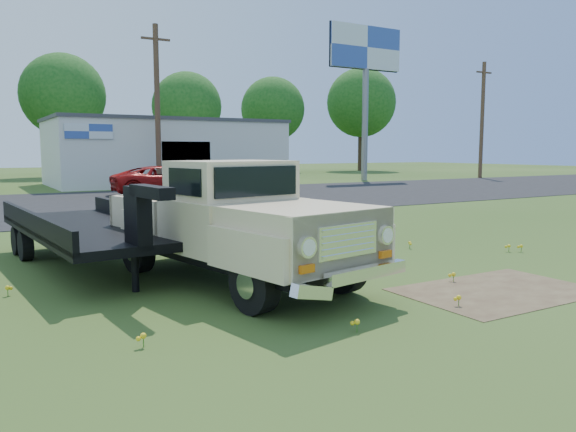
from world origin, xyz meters
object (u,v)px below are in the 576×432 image
Objects in this scene: vintage_pickup_truck at (232,222)px; flatbed_trailer at (90,222)px; dark_sedan at (253,180)px; red_pickup at (164,181)px; billboard at (366,61)px.

vintage_pickup_truck reaches higher than flatbed_trailer.
dark_sedan is at bearing 51.53° from vintage_pickup_truck.
vintage_pickup_truck is 3.08m from flatbed_trailer.
flatbed_trailer is 18.24m from dark_sedan.
vintage_pickup_truck is 19.10m from red_pickup.
flatbed_trailer is at bearing 125.31° from dark_sedan.
red_pickup is (6.62, 15.97, -0.15)m from flatbed_trailer.
vintage_pickup_truck is at bearing -59.46° from flatbed_trailer.
billboard is 1.98× the size of vintage_pickup_truck.
billboard is 2.19× the size of red_pickup.
dark_sedan is (10.85, 14.66, -0.16)m from flatbed_trailer.
billboard is 33.07m from flatbed_trailer.
billboard is 16.61m from dark_sedan.
flatbed_trailer is at bearing -137.17° from billboard.
red_pickup is at bearing 62.54° from flatbed_trailer.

